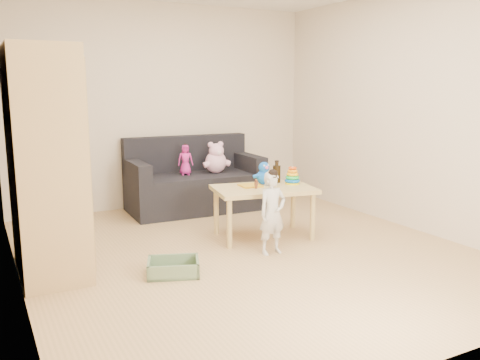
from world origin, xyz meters
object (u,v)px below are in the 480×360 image
wardrobe (45,163)px  sofa (195,192)px  toddler (272,214)px  play_table (263,212)px

wardrobe → sofa: size_ratio=1.13×
sofa → toddler: bearing=-89.0°
play_table → toddler: 0.54m
wardrobe → sofa: 2.51m
sofa → play_table: size_ratio=1.64×
wardrobe → sofa: (1.94, 1.44, -0.70)m
play_table → sofa: bearing=96.6°
play_table → toddler: (-0.19, -0.49, 0.12)m
sofa → play_table: (0.17, -1.43, 0.03)m
play_table → toddler: size_ratio=1.32×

